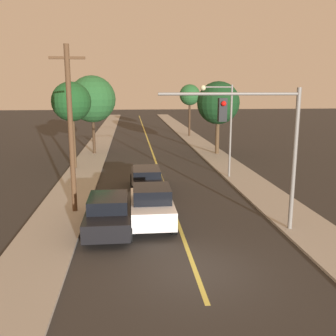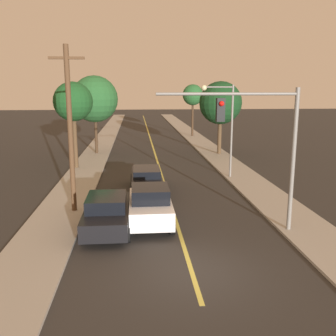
{
  "view_description": "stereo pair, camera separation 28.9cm",
  "coord_description": "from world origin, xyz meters",
  "px_view_note": "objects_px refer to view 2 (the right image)",
  "views": [
    {
      "loc": [
        -2.04,
        -11.19,
        5.9
      ],
      "look_at": [
        0.0,
        9.01,
        1.6
      ],
      "focal_mm": 40.0,
      "sensor_mm": 36.0,
      "label": 1
    },
    {
      "loc": [
        -1.76,
        -11.22,
        5.9
      ],
      "look_at": [
        0.0,
        9.01,
        1.6
      ],
      "focal_mm": 40.0,
      "sensor_mm": 36.0,
      "label": 2
    }
  ],
  "objects_px": {
    "tree_left_near": "(73,102)",
    "tree_right_near": "(193,95)",
    "streetlamp_right": "(224,117)",
    "car_outer_lane_front": "(107,212)",
    "utility_pole_left": "(70,127)",
    "car_near_lane_second": "(147,179)",
    "traffic_signal_mast": "(261,134)",
    "tree_right_far": "(220,103)",
    "tree_left_far": "(95,99)",
    "car_near_lane_front": "(150,205)"
  },
  "relations": [
    {
      "from": "utility_pole_left",
      "to": "streetlamp_right",
      "type": "bearing_deg",
      "value": 36.09
    },
    {
      "from": "tree_left_far",
      "to": "tree_left_near",
      "type": "bearing_deg",
      "value": -97.78
    },
    {
      "from": "car_outer_lane_front",
      "to": "utility_pole_left",
      "type": "relative_size",
      "value": 0.59
    },
    {
      "from": "traffic_signal_mast",
      "to": "utility_pole_left",
      "type": "xyz_separation_m",
      "value": [
        -8.01,
        3.32,
        -0.0
      ]
    },
    {
      "from": "tree_left_near",
      "to": "tree_right_far",
      "type": "distance_m",
      "value": 13.1
    },
    {
      "from": "utility_pole_left",
      "to": "tree_left_far",
      "type": "relative_size",
      "value": 1.11
    },
    {
      "from": "car_outer_lane_front",
      "to": "traffic_signal_mast",
      "type": "height_order",
      "value": "traffic_signal_mast"
    },
    {
      "from": "car_near_lane_second",
      "to": "tree_left_near",
      "type": "distance_m",
      "value": 9.51
    },
    {
      "from": "traffic_signal_mast",
      "to": "tree_left_far",
      "type": "xyz_separation_m",
      "value": [
        -8.57,
        20.03,
        0.85
      ]
    },
    {
      "from": "tree_left_far",
      "to": "tree_right_near",
      "type": "xyz_separation_m",
      "value": [
        10.71,
        12.02,
        0.14
      ]
    },
    {
      "from": "streetlamp_right",
      "to": "tree_right_far",
      "type": "relative_size",
      "value": 0.94
    },
    {
      "from": "car_near_lane_front",
      "to": "tree_left_near",
      "type": "relative_size",
      "value": 0.64
    },
    {
      "from": "streetlamp_right",
      "to": "tree_right_far",
      "type": "bearing_deg",
      "value": 78.55
    },
    {
      "from": "streetlamp_right",
      "to": "tree_left_near",
      "type": "relative_size",
      "value": 0.96
    },
    {
      "from": "tree_left_far",
      "to": "tree_right_far",
      "type": "relative_size",
      "value": 1.08
    },
    {
      "from": "car_outer_lane_front",
      "to": "tree_right_far",
      "type": "distance_m",
      "value": 20.33
    },
    {
      "from": "tree_left_far",
      "to": "car_outer_lane_front",
      "type": "bearing_deg",
      "value": -83.04
    },
    {
      "from": "streetlamp_right",
      "to": "utility_pole_left",
      "type": "xyz_separation_m",
      "value": [
        -8.77,
        -6.39,
        0.03
      ]
    },
    {
      "from": "car_near_lane_second",
      "to": "utility_pole_left",
      "type": "relative_size",
      "value": 0.65
    },
    {
      "from": "car_near_lane_front",
      "to": "streetlamp_right",
      "type": "distance_m",
      "value": 10.32
    },
    {
      "from": "car_near_lane_second",
      "to": "streetlamp_right",
      "type": "xyz_separation_m",
      "value": [
        5.15,
        3.0,
        3.33
      ]
    },
    {
      "from": "car_near_lane_second",
      "to": "car_outer_lane_front",
      "type": "xyz_separation_m",
      "value": [
        -1.84,
        -5.86,
        0.0
      ]
    },
    {
      "from": "tree_left_near",
      "to": "tree_right_near",
      "type": "distance_m",
      "value": 21.78
    },
    {
      "from": "streetlamp_right",
      "to": "traffic_signal_mast",
      "type": "bearing_deg",
      "value": -94.47
    },
    {
      "from": "tree_left_near",
      "to": "traffic_signal_mast",
      "type": "bearing_deg",
      "value": -55.2
    },
    {
      "from": "utility_pole_left",
      "to": "car_outer_lane_front",
      "type": "bearing_deg",
      "value": -54.34
    },
    {
      "from": "traffic_signal_mast",
      "to": "tree_right_far",
      "type": "distance_m",
      "value": 18.93
    },
    {
      "from": "car_outer_lane_front",
      "to": "tree_right_near",
      "type": "relative_size",
      "value": 0.71
    },
    {
      "from": "streetlamp_right",
      "to": "car_outer_lane_front",
      "type": "bearing_deg",
      "value": -128.27
    },
    {
      "from": "car_near_lane_second",
      "to": "car_outer_lane_front",
      "type": "height_order",
      "value": "car_outer_lane_front"
    },
    {
      "from": "traffic_signal_mast",
      "to": "streetlamp_right",
      "type": "relative_size",
      "value": 0.97
    },
    {
      "from": "car_near_lane_front",
      "to": "tree_right_near",
      "type": "bearing_deg",
      "value": 78.0
    },
    {
      "from": "traffic_signal_mast",
      "to": "tree_left_near",
      "type": "bearing_deg",
      "value": 124.8
    },
    {
      "from": "car_outer_lane_front",
      "to": "tree_left_near",
      "type": "distance_m",
      "value": 13.8
    },
    {
      "from": "tree_right_near",
      "to": "tree_right_far",
      "type": "height_order",
      "value": "tree_right_far"
    },
    {
      "from": "car_near_lane_second",
      "to": "tree_left_far",
      "type": "bearing_deg",
      "value": 107.45
    },
    {
      "from": "tree_left_near",
      "to": "tree_right_near",
      "type": "xyz_separation_m",
      "value": [
        11.59,
        18.44,
        0.18
      ]
    },
    {
      "from": "traffic_signal_mast",
      "to": "streetlamp_right",
      "type": "height_order",
      "value": "streetlamp_right"
    },
    {
      "from": "streetlamp_right",
      "to": "car_near_lane_front",
      "type": "bearing_deg",
      "value": -121.67
    },
    {
      "from": "car_near_lane_second",
      "to": "utility_pole_left",
      "type": "height_order",
      "value": "utility_pole_left"
    },
    {
      "from": "car_near_lane_front",
      "to": "tree_left_far",
      "type": "distance_m",
      "value": 19.56
    },
    {
      "from": "tree_left_near",
      "to": "tree_right_far",
      "type": "xyz_separation_m",
      "value": [
        12.04,
        5.14,
        -0.29
      ]
    },
    {
      "from": "car_near_lane_second",
      "to": "utility_pole_left",
      "type": "distance_m",
      "value": 5.99
    },
    {
      "from": "tree_left_near",
      "to": "tree_left_far",
      "type": "height_order",
      "value": "tree_left_far"
    },
    {
      "from": "tree_left_near",
      "to": "utility_pole_left",
      "type": "bearing_deg",
      "value": -82.0
    },
    {
      "from": "car_near_lane_front",
      "to": "car_near_lane_second",
      "type": "bearing_deg",
      "value": 90.0
    },
    {
      "from": "car_outer_lane_front",
      "to": "tree_right_far",
      "type": "xyz_separation_m",
      "value": [
        8.82,
        17.89,
        3.88
      ]
    },
    {
      "from": "car_near_lane_second",
      "to": "utility_pole_left",
      "type": "bearing_deg",
      "value": -136.88
    },
    {
      "from": "tree_left_near",
      "to": "tree_right_near",
      "type": "relative_size",
      "value": 0.99
    },
    {
      "from": "car_near_lane_front",
      "to": "car_outer_lane_front",
      "type": "distance_m",
      "value": 1.92
    }
  ]
}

